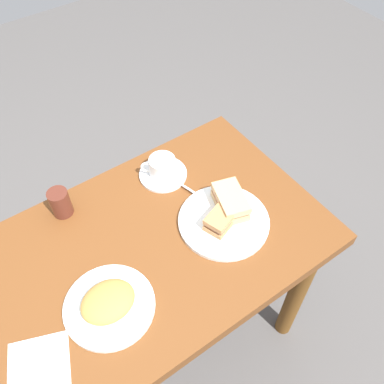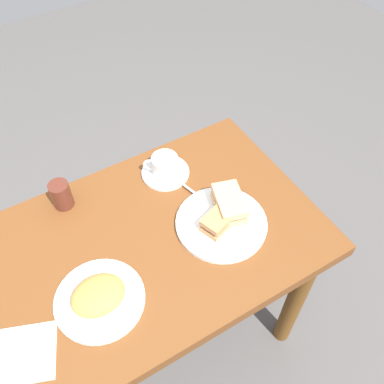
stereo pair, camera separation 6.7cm
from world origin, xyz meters
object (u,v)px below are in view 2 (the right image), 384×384
object	(u,v)px
sandwich_back	(229,204)
spoon	(182,183)
dining_table	(141,266)
side_plate	(100,300)
coffee_cup	(164,165)
napkin	(26,354)
coffee_saucer	(165,173)
sandwich_plate	(221,223)
sandwich_front	(222,217)
drinking_glass	(61,195)

from	to	relation	value
sandwich_back	spoon	distance (m)	0.19
sandwich_back	spoon	bearing A→B (deg)	112.82
dining_table	side_plate	world-z (taller)	side_plate
coffee_cup	napkin	world-z (taller)	coffee_cup
spoon	coffee_cup	bearing A→B (deg)	106.13
side_plate	spoon	bearing A→B (deg)	31.45
sandwich_back	coffee_saucer	world-z (taller)	sandwich_back
coffee_saucer	side_plate	xyz separation A→B (m)	(-0.38, -0.32, 0.00)
sandwich_plate	side_plate	distance (m)	0.43
sandwich_plate	sandwich_back	bearing A→B (deg)	31.56
dining_table	sandwich_back	xyz separation A→B (m)	(0.31, -0.04, 0.17)
spoon	side_plate	size ratio (longest dim) A/B	0.40
sandwich_plate	sandwich_front	xyz separation A→B (m)	(-0.00, -0.00, 0.03)
dining_table	drinking_glass	world-z (taller)	drinking_glass
sandwich_front	dining_table	bearing A→B (deg)	165.83
sandwich_plate	spoon	xyz separation A→B (m)	(-0.03, 0.20, 0.01)
napkin	coffee_cup	bearing A→B (deg)	31.12
sandwich_back	spoon	world-z (taller)	sandwich_back
sandwich_front	coffee_cup	distance (m)	0.28
sandwich_plate	side_plate	xyz separation A→B (m)	(-0.42, -0.04, 0.00)
coffee_saucer	napkin	size ratio (longest dim) A/B	1.09
spoon	side_plate	xyz separation A→B (m)	(-0.40, -0.24, -0.01)
sandwich_back	side_plate	size ratio (longest dim) A/B	0.63
dining_table	sandwich_plate	xyz separation A→B (m)	(0.26, -0.06, 0.13)
coffee_saucer	coffee_cup	bearing A→B (deg)	148.13
dining_table	sandwich_plate	size ratio (longest dim) A/B	3.96
coffee_saucer	drinking_glass	xyz separation A→B (m)	(-0.34, 0.05, 0.04)
dining_table	napkin	xyz separation A→B (m)	(-0.38, -0.15, 0.13)
coffee_cup	dining_table	bearing A→B (deg)	-134.74
sandwich_front	napkin	world-z (taller)	sandwich_front
sandwich_plate	sandwich_front	bearing A→B (deg)	-127.61
sandwich_back	napkin	xyz separation A→B (m)	(-0.69, -0.11, -0.04)
coffee_cup	napkin	size ratio (longest dim) A/B	0.73
coffee_saucer	side_plate	bearing A→B (deg)	-139.68
drinking_glass	side_plate	bearing A→B (deg)	-95.12
spoon	side_plate	distance (m)	0.47
coffee_saucer	coffee_cup	world-z (taller)	coffee_cup
sandwich_front	coffee_saucer	xyz separation A→B (m)	(-0.05, 0.28, -0.03)
sandwich_front	spoon	size ratio (longest dim) A/B	1.57
side_plate	coffee_saucer	bearing A→B (deg)	40.32
coffee_cup	napkin	bearing A→B (deg)	-148.88
dining_table	spoon	xyz separation A→B (m)	(0.23, 0.14, 0.14)
sandwich_plate	drinking_glass	xyz separation A→B (m)	(-0.39, 0.33, 0.04)
coffee_cup	spoon	bearing A→B (deg)	-73.87
napkin	side_plate	bearing A→B (deg)	9.69
sandwich_back	side_plate	world-z (taller)	sandwich_back
napkin	spoon	bearing A→B (deg)	24.50
sandwich_back	side_plate	bearing A→B (deg)	-171.32
coffee_cup	spoon	size ratio (longest dim) A/B	1.12
dining_table	spoon	distance (m)	0.30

